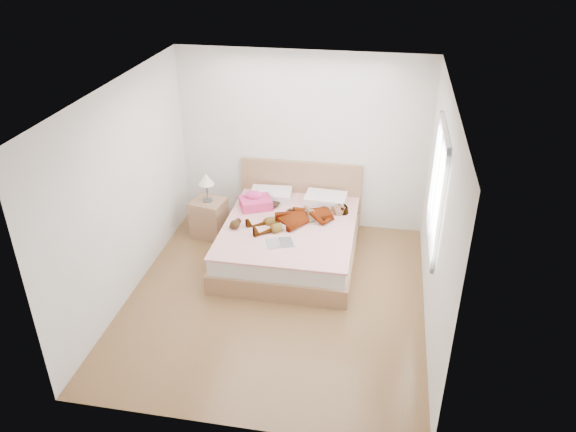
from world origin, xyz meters
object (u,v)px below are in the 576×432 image
object	(u,v)px
nightstand	(209,215)
woman	(301,214)
coffee_mug	(285,227)
plush_toy	(235,224)
magazine	(279,243)
towel	(255,201)
bed	(290,237)
phone	(271,193)

from	to	relation	value
nightstand	woman	bearing A→B (deg)	-10.92
woman	nightstand	size ratio (longest dim) A/B	1.51
woman	coffee_mug	world-z (taller)	woman
plush_toy	nightstand	world-z (taller)	nightstand
magazine	nightstand	world-z (taller)	nightstand
coffee_mug	magazine	bearing A→B (deg)	-91.28
towel	magazine	distance (m)	1.06
woman	towel	size ratio (longest dim) A/B	2.78
magazine	plush_toy	xyz separation A→B (m)	(-0.65, 0.30, 0.05)
towel	magazine	world-z (taller)	towel
towel	magazine	xyz separation A→B (m)	(0.52, -0.92, -0.08)
towel	plush_toy	xyz separation A→B (m)	(-0.12, -0.62, -0.03)
woman	coffee_mug	distance (m)	0.33
bed	plush_toy	size ratio (longest dim) A/B	9.54
phone	nightstand	bearing A→B (deg)	154.30
plush_toy	nightstand	size ratio (longest dim) A/B	0.22
phone	coffee_mug	distance (m)	0.77
woman	bed	xyz separation A→B (m)	(-0.13, -0.05, -0.34)
coffee_mug	plush_toy	xyz separation A→B (m)	(-0.66, -0.05, 0.01)
coffee_mug	nightstand	xyz separation A→B (m)	(-1.22, 0.55, -0.23)
phone	plush_toy	size ratio (longest dim) A/B	0.43
woman	nightstand	bearing A→B (deg)	-134.98
plush_toy	magazine	bearing A→B (deg)	-24.68
plush_toy	towel	bearing A→B (deg)	78.69
coffee_mug	woman	bearing A→B (deg)	58.80
bed	nightstand	world-z (taller)	bed
coffee_mug	nightstand	distance (m)	1.36
phone	towel	bearing A→B (deg)	173.71
phone	plush_toy	distance (m)	0.81
phone	magazine	bearing A→B (deg)	-106.55
woman	nightstand	distance (m)	1.45
woman	bed	distance (m)	0.37
magazine	plush_toy	size ratio (longest dim) A/B	2.05
phone	woman	bearing A→B (deg)	-72.73
plush_toy	nightstand	distance (m)	0.86
woman	plush_toy	distance (m)	0.89
phone	towel	world-z (taller)	towel
magazine	plush_toy	bearing A→B (deg)	155.32
woman	bed	size ratio (longest dim) A/B	0.71
nightstand	phone	bearing A→B (deg)	8.37
towel	nightstand	world-z (taller)	nightstand
woman	bed	bearing A→B (deg)	-105.09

